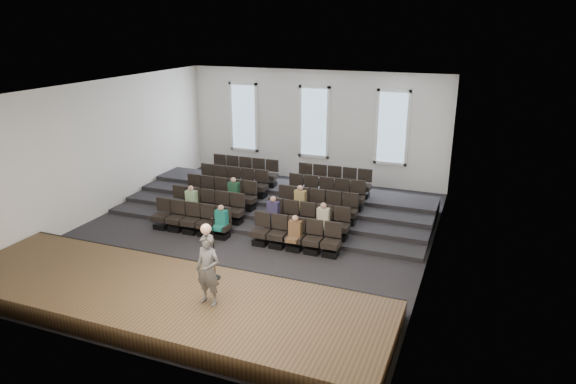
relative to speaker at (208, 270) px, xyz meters
The scene contains 14 objects.
ground 5.56m from the speaker, 105.57° to the left, with size 14.00×14.00×0.00m, color black.
ceiling 6.49m from the speaker, 105.57° to the left, with size 12.00×14.00×0.02m, color white.
wall_back 12.34m from the speaker, 96.75° to the left, with size 12.00×0.04×5.00m, color silver.
wall_front 2.58m from the speaker, 128.28° to the right, with size 12.00×0.04×5.00m, color silver.
wall_left 9.16m from the speaker, 145.20° to the left, with size 0.04×14.00×5.00m, color silver.
wall_right 7.01m from the speaker, 48.60° to the left, with size 0.04×14.00×5.00m, color silver.
stage 1.84m from the speaker, behind, with size 11.80×3.60×0.50m, color #4F3A22.
stage_lip 2.62m from the speaker, 127.89° to the left, with size 11.80×0.06×0.52m, color black.
risers 8.57m from the speaker, 99.81° to the left, with size 11.80×4.80×0.60m.
seating_rows 6.92m from the speaker, 102.13° to the left, with size 6.80×4.70×1.67m.
windows 12.30m from the speaker, 96.79° to the left, with size 8.44×0.10×3.24m.
audience 5.79m from the speaker, 101.73° to the left, with size 5.45×2.64×1.10m.
speaker is the anchor object (origin of this frame).
mic_stand 1.32m from the speaker, 112.98° to the left, with size 0.29×0.29×1.73m.
Camera 1 is at (7.21, -14.71, 6.99)m, focal length 32.00 mm.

